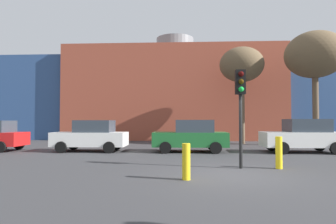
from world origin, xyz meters
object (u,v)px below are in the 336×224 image
parked_car_2 (191,136)px  traffic_light_island (241,96)px  bare_tree_1 (242,66)px  bollard_yellow_0 (279,153)px  parked_car_1 (91,136)px  bollard_yellow_1 (186,162)px  parked_car_3 (303,136)px  bare_tree_0 (315,55)px

parked_car_2 → traffic_light_island: bearing=106.5°
parked_car_2 → bare_tree_1: 8.71m
traffic_light_island → bollard_yellow_0: size_ratio=3.10×
parked_car_1 → bollard_yellow_1: bearing=124.6°
parked_car_1 → bare_tree_1: bearing=-148.9°
parked_car_3 → bollard_yellow_1: size_ratio=3.98×
bare_tree_0 → bollard_yellow_1: bearing=-127.3°
parked_car_1 → parked_car_2: (5.67, -0.00, 0.01)m
parked_car_3 → bare_tree_1: size_ratio=0.58×
parked_car_3 → traffic_light_island: bearing=51.1°
bollard_yellow_0 → bollard_yellow_1: (-3.38, -2.15, -0.05)m
traffic_light_island → bare_tree_1: bare_tree_1 is taller
parked_car_3 → bollard_yellow_0: (-3.12, -5.52, -0.33)m
parked_car_2 → bollard_yellow_0: (3.01, -5.52, -0.31)m
bollard_yellow_0 → parked_car_1: bearing=147.5°
parked_car_2 → bare_tree_0: (8.80, 4.36, 5.44)m
parked_car_2 → bollard_yellow_0: 6.30m
parked_car_2 → bollard_yellow_0: bearing=118.6°
parked_car_2 → bare_tree_0: 11.23m
parked_car_2 → traffic_light_island: size_ratio=1.14×
traffic_light_island → bare_tree_0: bare_tree_0 is taller
parked_car_3 → bollard_yellow_0: size_ratio=3.64×
parked_car_1 → bollard_yellow_1: (5.30, -7.67, -0.35)m
traffic_light_island → parked_car_1: bearing=-127.8°
bollard_yellow_0 → bare_tree_0: bearing=59.6°
parked_car_2 → parked_car_1: bearing=-0.0°
parked_car_1 → bollard_yellow_0: size_ratio=3.51×
parked_car_1 → bare_tree_0: (14.47, 4.36, 5.45)m
bare_tree_0 → bollard_yellow_0: bare_tree_0 is taller
parked_car_1 → traffic_light_island: size_ratio=1.13×
parked_car_3 → traffic_light_island: traffic_light_island is taller
parked_car_3 → bollard_yellow_0: parked_car_3 is taller
bollard_yellow_0 → bollard_yellow_1: size_ratio=1.09×
parked_car_3 → bare_tree_0: (2.67, 4.36, 5.41)m
bare_tree_0 → bollard_yellow_0: (-5.79, -9.89, -5.74)m
bare_tree_1 → parked_car_3: bearing=-70.2°
bollard_yellow_0 → bollard_yellow_1: 4.01m
traffic_light_island → bare_tree_1: 12.10m
parked_car_2 → bollard_yellow_1: bearing=87.2°
parked_car_2 → traffic_light_island: 6.05m
parked_car_3 → bare_tree_1: 7.99m
parked_car_3 → bare_tree_1: (-2.11, 5.86, 5.02)m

